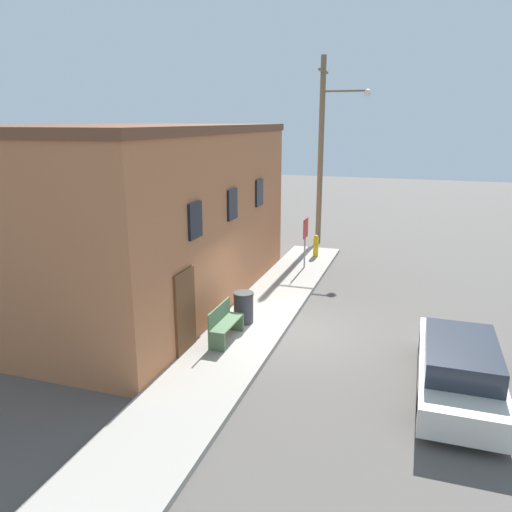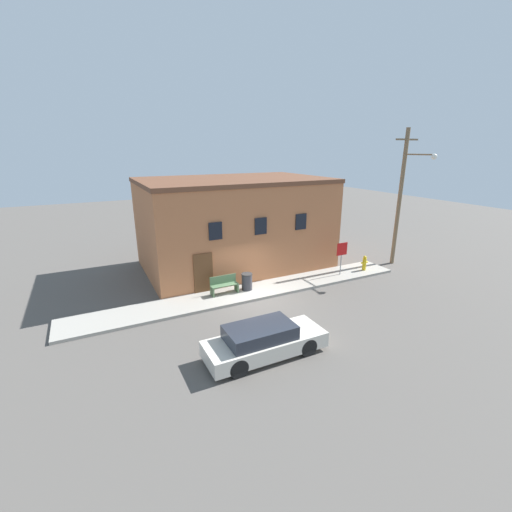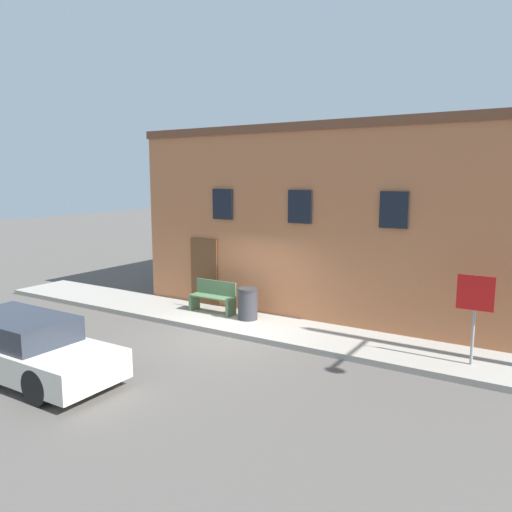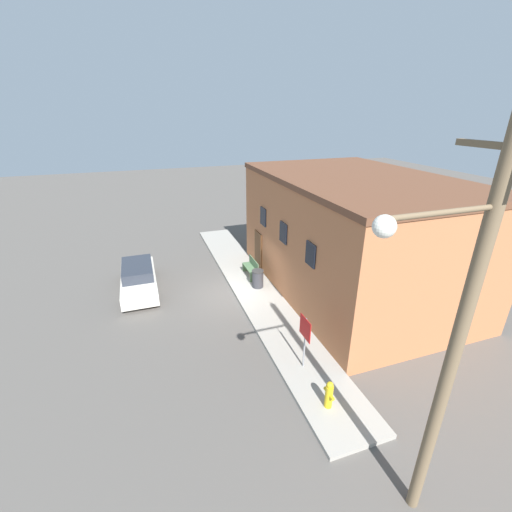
# 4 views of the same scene
# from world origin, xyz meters

# --- Properties ---
(ground_plane) EXTENTS (80.00, 80.00, 0.00)m
(ground_plane) POSITION_xyz_m (0.00, 0.00, 0.00)
(ground_plane) COLOR #56514C
(sidewalk) EXTENTS (18.18, 2.05, 0.14)m
(sidewalk) POSITION_xyz_m (0.00, 1.03, 0.07)
(sidewalk) COLOR #9E998E
(sidewalk) RESTS_ON ground
(brick_building) EXTENTS (11.11, 7.21, 5.54)m
(brick_building) POSITION_xyz_m (1.12, 5.60, 2.77)
(brick_building) COLOR #B26B42
(brick_building) RESTS_ON ground
(fire_hydrant) EXTENTS (0.48, 0.23, 0.91)m
(fire_hydrant) POSITION_xyz_m (7.61, 0.78, 0.60)
(fire_hydrant) COLOR gold
(fire_hydrant) RESTS_ON sidewalk
(stop_sign) EXTENTS (0.74, 0.06, 1.93)m
(stop_sign) POSITION_xyz_m (5.81, 0.84, 1.49)
(stop_sign) COLOR gray
(stop_sign) RESTS_ON sidewalk
(bench) EXTENTS (1.41, 0.44, 0.93)m
(bench) POSITION_xyz_m (-1.33, 1.34, 0.59)
(bench) COLOR #4C6B47
(bench) RESTS_ON sidewalk
(trash_bin) EXTENTS (0.58, 0.58, 0.89)m
(trash_bin) POSITION_xyz_m (-0.08, 1.26, 0.59)
(trash_bin) COLOR #333338
(trash_bin) RESTS_ON sidewalk
(utility_pole) EXTENTS (1.80, 2.24, 8.43)m
(utility_pole) POSITION_xyz_m (10.54, 1.14, 4.54)
(utility_pole) COLOR brown
(utility_pole) RESTS_ON ground
(parked_car) EXTENTS (4.47, 1.61, 1.25)m
(parked_car) POSITION_xyz_m (-2.03, -4.28, 0.61)
(parked_car) COLOR black
(parked_car) RESTS_ON ground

